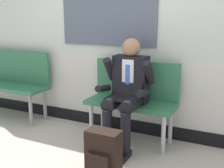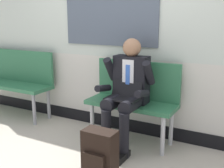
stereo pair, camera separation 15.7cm
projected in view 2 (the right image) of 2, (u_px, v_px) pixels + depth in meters
name	position (u px, v px, depth m)	size (l,w,h in m)	color
ground_plane	(99.00, 144.00, 3.40)	(18.00, 18.00, 0.00)	#B2A899
station_wall	(122.00, 30.00, 3.61)	(5.72, 0.17, 2.65)	beige
bench_with_person	(134.00, 96.00, 3.41)	(1.07, 0.42, 0.97)	#2D6B47
bench_empty	(15.00, 77.00, 4.36)	(1.35, 0.42, 0.99)	#2D6B47
person_seated	(126.00, 91.00, 3.22)	(0.57, 0.70, 1.26)	black
backpack	(99.00, 155.00, 2.66)	(0.32, 0.22, 0.47)	black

